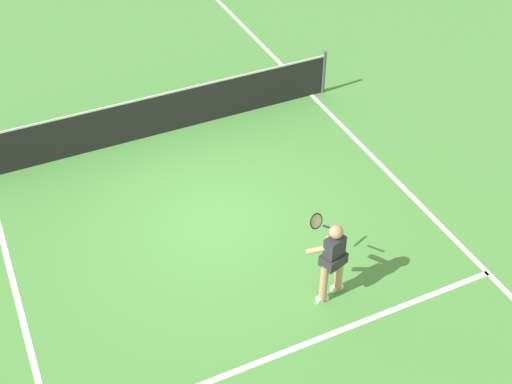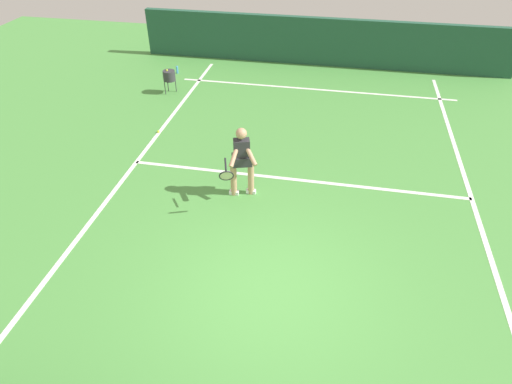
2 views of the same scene
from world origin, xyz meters
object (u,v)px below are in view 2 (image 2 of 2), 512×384
(tennis_ball_near, at_px, (158,132))
(water_bottle, at_px, (177,70))
(tennis_player, at_px, (242,160))
(ball_hopper, at_px, (169,76))

(tennis_ball_near, relative_size, water_bottle, 0.28)
(tennis_player, relative_size, water_bottle, 6.46)
(ball_hopper, xyz_separation_m, water_bottle, (0.34, -1.57, -0.43))
(tennis_ball_near, height_order, ball_hopper, ball_hopper)
(tennis_player, xyz_separation_m, water_bottle, (3.61, -6.24, -0.73))
(tennis_player, relative_size, tennis_ball_near, 23.48)
(tennis_player, bearing_deg, tennis_ball_near, -38.98)
(ball_hopper, distance_m, water_bottle, 1.66)
(ball_hopper, bearing_deg, water_bottle, -77.71)
(tennis_player, distance_m, ball_hopper, 5.71)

